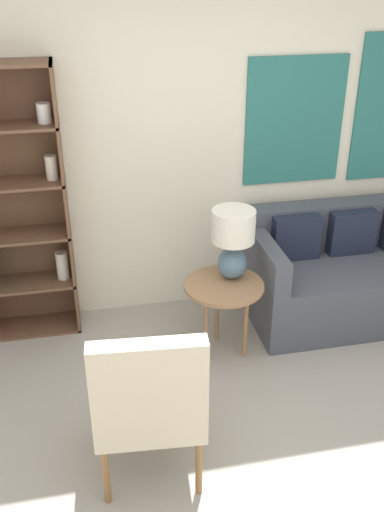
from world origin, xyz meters
TOP-DOWN VIEW (x-y plane):
  - ground_plane at (0.00, 0.00)m, footprint 14.00×14.00m
  - wall_back at (0.05, 2.03)m, footprint 6.40×0.08m
  - armchair at (-0.36, 0.27)m, footprint 0.60×0.61m
  - couch at (1.41, 1.60)m, footprint 1.61×0.80m
  - side_table at (0.29, 1.27)m, footprint 0.54×0.54m
  - table_lamp at (0.36, 1.35)m, footprint 0.29×0.29m

SIDE VIEW (x-z plane):
  - ground_plane at x=0.00m, z-range 0.00..0.00m
  - couch at x=1.41m, z-range -0.08..0.75m
  - side_table at x=0.29m, z-range 0.22..0.78m
  - armchair at x=-0.36m, z-range 0.07..1.04m
  - table_lamp at x=0.36m, z-range 0.61..1.10m
  - wall_back at x=0.05m, z-range 0.00..2.70m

